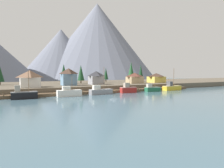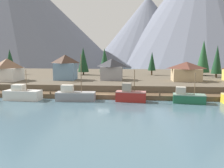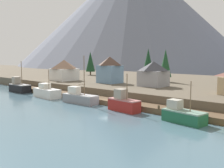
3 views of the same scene
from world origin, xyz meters
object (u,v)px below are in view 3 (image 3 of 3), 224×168
Objects in this scene: fishing_boat_grey at (79,98)px; conifer_mid_right at (148,62)px; fishing_boat_red at (123,103)px; conifer_near_right at (165,63)px; fishing_boat_green at (183,115)px; conifer_back_left at (90,62)px; fishing_boat_black at (19,87)px; house_blue at (110,70)px; fishing_boat_white at (47,92)px; house_grey at (153,74)px; house_white at (64,70)px.

conifer_mid_right reaches higher than fishing_boat_grey.
conifer_near_right is at bearing 112.53° from fishing_boat_red.
fishing_boat_grey reaches higher than fishing_boat_green.
fishing_boat_black is at bearing -77.84° from conifer_back_left.
conifer_mid_right reaches higher than fishing_boat_black.
fishing_boat_red is at bearing 0.32° from fishing_boat_black.
house_blue is at bearing -127.79° from conifer_near_right.
conifer_near_right is at bearing -20.23° from conifer_mid_right.
fishing_boat_white is 0.81× the size of fishing_boat_grey.
fishing_boat_green is (34.88, 0.02, -0.10)m from fishing_boat_white.
conifer_mid_right reaches higher than fishing_boat_green.
conifer_back_left is at bearing 157.07° from fishing_boat_green.
fishing_boat_red reaches higher than fishing_boat_white.
fishing_boat_white is 33.28m from conifer_mid_right.
house_blue is 1.14× the size of house_grey.
fishing_boat_red is 11.68m from fishing_boat_green.
fishing_boat_red is (23.21, 0.39, 0.17)m from fishing_boat_white.
conifer_near_right is at bearing 82.09° from fishing_boat_grey.
house_white is at bearing -166.59° from house_blue.
conifer_mid_right is at bearing 83.10° from house_blue.
conifer_mid_right is (1.84, 15.22, 1.64)m from house_blue.
fishing_boat_grey is 23.46m from fishing_boat_green.
house_grey is (6.26, 17.81, 4.40)m from fishing_boat_grey.
fishing_boat_white is at bearing -173.76° from fishing_boat_red.
conifer_mid_right is 27.03m from conifer_back_left.
conifer_near_right is (27.69, 28.76, 6.42)m from fishing_boat_black.
fishing_boat_black is at bearing -177.92° from fishing_boat_white.
house_grey is at bearing -21.53° from conifer_back_left.
conifer_mid_right is (-4.88, 31.69, 6.59)m from fishing_boat_grey.
house_blue is at bearing -174.12° from house_grey.
conifer_near_right is (-8.92, 28.73, 6.33)m from fishing_boat_red.
house_blue is 13.06m from house_grey.
conifer_near_right is at bearing 67.47° from fishing_boat_white.
conifer_mid_right is (19.94, 31.61, 6.44)m from fishing_boat_black.
house_blue is at bearing 77.92° from fishing_boat_white.
conifer_back_left is (-25.16, 16.39, 1.48)m from house_blue.
fishing_boat_black is 1.23× the size of house_white.
fishing_boat_red is at bearing 4.57° from fishing_boat_white.
fishing_boat_black is 34.12m from conifer_back_left.
fishing_boat_white is 1.12× the size of house_blue.
fishing_boat_black is 36.03m from house_grey.
fishing_boat_grey is 29.72m from conifer_near_right.
conifer_mid_right reaches higher than fishing_boat_red.
house_white reaches higher than house_grey.
conifer_mid_right is at bearing 123.10° from fishing_boat_red.
fishing_boat_white is at bearing -101.58° from conifer_mid_right.
conifer_near_right reaches higher than fishing_boat_white.
conifer_mid_right is at bearing 128.75° from house_grey.
fishing_boat_green is 0.72× the size of conifer_near_right.
house_grey is 0.68× the size of conifer_near_right.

